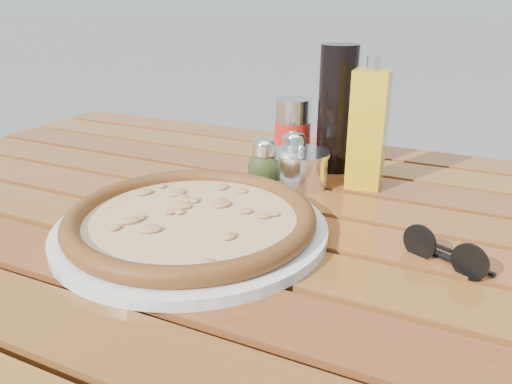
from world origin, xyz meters
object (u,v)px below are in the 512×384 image
at_px(table, 250,262).
at_px(oregano_shaker, 264,163).
at_px(olive_oil_cruet, 368,129).
at_px(parmesan_tin, 300,168).
at_px(plate, 192,229).
at_px(sunglasses, 445,253).
at_px(soda_can, 293,131).
at_px(pizza, 191,218).
at_px(dark_bottle, 337,109).
at_px(pepper_shaker, 294,156).

xyz_separation_m(table, oregano_shaker, (-0.03, 0.12, 0.11)).
relative_size(olive_oil_cruet, parmesan_tin, 1.82).
xyz_separation_m(plate, sunglasses, (0.31, 0.06, 0.01)).
bearing_deg(oregano_shaker, soda_can, 92.32).
bearing_deg(table, olive_oil_cruet, 59.20).
relative_size(pizza, sunglasses, 3.64).
relative_size(table, dark_bottle, 6.36).
height_order(soda_can, sunglasses, soda_can).
distance_m(plate, pizza, 0.02).
relative_size(pepper_shaker, oregano_shaker, 1.00).
bearing_deg(pepper_shaker, dark_bottle, 54.59).
xyz_separation_m(table, olive_oil_cruet, (0.12, 0.19, 0.17)).
height_order(pepper_shaker, olive_oil_cruet, olive_oil_cruet).
distance_m(table, pepper_shaker, 0.22).
bearing_deg(dark_bottle, soda_can, 174.28).
relative_size(dark_bottle, soda_can, 1.83).
distance_m(oregano_shaker, sunglasses, 0.34).
xyz_separation_m(pepper_shaker, parmesan_tin, (0.03, -0.04, -0.01)).
bearing_deg(pepper_shaker, table, -87.95).
bearing_deg(pepper_shaker, oregano_shaker, -115.26).
distance_m(oregano_shaker, soda_can, 0.14).
bearing_deg(pizza, dark_bottle, 75.26).
xyz_separation_m(pepper_shaker, olive_oil_cruet, (0.12, 0.01, 0.06)).
relative_size(soda_can, sunglasses, 1.11).
xyz_separation_m(pizza, olive_oil_cruet, (0.16, 0.28, 0.07)).
height_order(dark_bottle, sunglasses, dark_bottle).
relative_size(soda_can, parmesan_tin, 1.04).
bearing_deg(soda_can, pepper_shaker, -66.91).
height_order(pizza, oregano_shaker, oregano_shaker).
distance_m(plate, sunglasses, 0.32).
bearing_deg(oregano_shaker, dark_bottle, 58.97).
xyz_separation_m(pizza, parmesan_tin, (0.06, 0.23, 0.01)).
height_order(pepper_shaker, oregano_shaker, same).
xyz_separation_m(plate, pepper_shaker, (0.04, 0.27, 0.03)).
height_order(dark_bottle, parmesan_tin, dark_bottle).
distance_m(plate, olive_oil_cruet, 0.33).
relative_size(pizza, oregano_shaker, 4.82).
height_order(pizza, parmesan_tin, parmesan_tin).
bearing_deg(parmesan_tin, dark_bottle, 77.14).
height_order(pepper_shaker, soda_can, soda_can).
bearing_deg(parmesan_tin, sunglasses, -35.16).
bearing_deg(parmesan_tin, olive_oil_cruet, 25.76).
bearing_deg(pepper_shaker, olive_oil_cruet, 4.75).
bearing_deg(plate, sunglasses, 10.51).
bearing_deg(sunglasses, oregano_shaker, 177.99).
xyz_separation_m(soda_can, olive_oil_cruet, (0.16, -0.07, 0.04)).
xyz_separation_m(plate, oregano_shaker, (0.01, 0.21, 0.03)).
distance_m(plate, dark_bottle, 0.37).
relative_size(table, plate, 3.89).
height_order(pizza, soda_can, soda_can).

